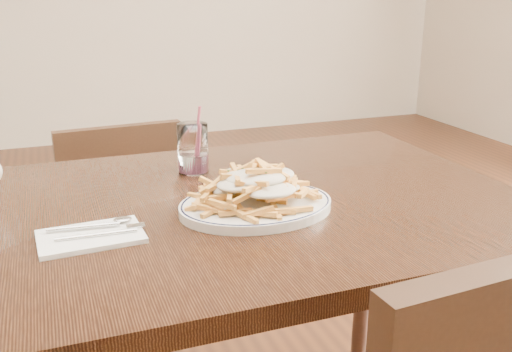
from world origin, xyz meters
name	(u,v)px	position (x,y,z in m)	size (l,w,h in m)	color
table	(228,236)	(0.00, 0.00, 0.67)	(1.20, 0.80, 0.75)	black
chair_far	(120,225)	(-0.14, 0.68, 0.44)	(0.39, 0.39, 0.78)	black
fries_plate	(256,206)	(0.04, -0.07, 0.76)	(0.34, 0.31, 0.02)	white
loaded_fries	(256,183)	(0.04, -0.07, 0.81)	(0.28, 0.25, 0.07)	gold
napkin	(91,236)	(-0.27, -0.10, 0.75)	(0.17, 0.11, 0.01)	white
cutlery	(90,232)	(-0.27, -0.09, 0.76)	(0.17, 0.06, 0.01)	silver
water_glass	(193,151)	(-0.02, 0.21, 0.80)	(0.07, 0.07, 0.15)	white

